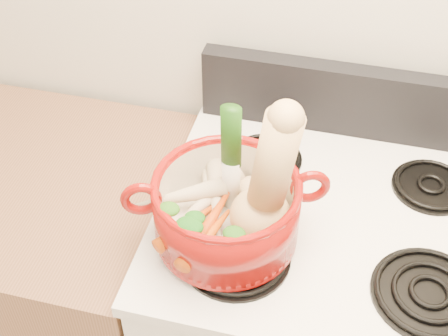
# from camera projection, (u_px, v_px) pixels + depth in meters

# --- Properties ---
(cooktop) EXTENTS (0.78, 0.67, 0.03)m
(cooktop) POSITION_uv_depth(u_px,v_px,m) (338.00, 222.00, 1.35)
(cooktop) COLOR silver
(cooktop) RESTS_ON stove_body
(control_backsplash) EXTENTS (0.76, 0.05, 0.18)m
(control_backsplash) POSITION_uv_depth(u_px,v_px,m) (358.00, 102.00, 1.49)
(control_backsplash) COLOR black
(control_backsplash) RESTS_ON cooktop
(burner_front_left) EXTENTS (0.22, 0.22, 0.02)m
(burner_front_left) POSITION_uv_depth(u_px,v_px,m) (236.00, 254.00, 1.25)
(burner_front_left) COLOR black
(burner_front_left) RESTS_ON cooktop
(burner_front_right) EXTENTS (0.22, 0.22, 0.02)m
(burner_front_right) POSITION_uv_depth(u_px,v_px,m) (430.00, 293.00, 1.19)
(burner_front_right) COLOR black
(burner_front_right) RESTS_ON cooktop
(burner_back_left) EXTENTS (0.17, 0.17, 0.02)m
(burner_back_left) POSITION_uv_depth(u_px,v_px,m) (265.00, 157.00, 1.47)
(burner_back_left) COLOR black
(burner_back_left) RESTS_ON cooktop
(burner_back_right) EXTENTS (0.17, 0.17, 0.02)m
(burner_back_right) POSITION_uv_depth(u_px,v_px,m) (431.00, 185.00, 1.40)
(burner_back_right) COLOR black
(burner_back_right) RESTS_ON cooktop
(dutch_oven) EXTENTS (0.37, 0.37, 0.14)m
(dutch_oven) POSITION_uv_depth(u_px,v_px,m) (226.00, 210.00, 1.23)
(dutch_oven) COLOR maroon
(dutch_oven) RESTS_ON burner_front_left
(pot_handle_left) EXTENTS (0.08, 0.05, 0.08)m
(pot_handle_left) POSITION_uv_depth(u_px,v_px,m) (141.00, 199.00, 1.19)
(pot_handle_left) COLOR maroon
(pot_handle_left) RESTS_ON dutch_oven
(pot_handle_right) EXTENTS (0.08, 0.05, 0.08)m
(pot_handle_right) POSITION_uv_depth(u_px,v_px,m) (310.00, 187.00, 1.21)
(pot_handle_right) COLOR maroon
(pot_handle_right) RESTS_ON dutch_oven
(squash) EXTENTS (0.20, 0.18, 0.32)m
(squash) POSITION_uv_depth(u_px,v_px,m) (269.00, 180.00, 1.14)
(squash) COLOR #E1B773
(squash) RESTS_ON dutch_oven
(leek) EXTENTS (0.04, 0.05, 0.27)m
(leek) POSITION_uv_depth(u_px,v_px,m) (231.00, 156.00, 1.21)
(leek) COLOR silver
(leek) RESTS_ON dutch_oven
(ginger) EXTENTS (0.11, 0.09, 0.05)m
(ginger) POSITION_uv_depth(u_px,v_px,m) (256.00, 191.00, 1.30)
(ginger) COLOR tan
(ginger) RESTS_ON dutch_oven
(parsnip_0) EXTENTS (0.09, 0.22, 0.06)m
(parsnip_0) POSITION_uv_depth(u_px,v_px,m) (209.00, 193.00, 1.29)
(parsnip_0) COLOR beige
(parsnip_0) RESTS_ON dutch_oven
(parsnip_1) EXTENTS (0.14, 0.21, 0.06)m
(parsnip_1) POSITION_uv_depth(u_px,v_px,m) (203.00, 202.00, 1.26)
(parsnip_1) COLOR beige
(parsnip_1) RESTS_ON dutch_oven
(parsnip_2) EXTENTS (0.10, 0.20, 0.06)m
(parsnip_2) POSITION_uv_depth(u_px,v_px,m) (217.00, 200.00, 1.26)
(parsnip_2) COLOR beige
(parsnip_2) RESTS_ON dutch_oven
(parsnip_3) EXTENTS (0.20, 0.12, 0.06)m
(parsnip_3) POSITION_uv_depth(u_px,v_px,m) (179.00, 195.00, 1.26)
(parsnip_3) COLOR beige
(parsnip_3) RESTS_ON dutch_oven
(carrot_0) EXTENTS (0.07, 0.18, 0.05)m
(carrot_0) POSITION_uv_depth(u_px,v_px,m) (204.00, 234.00, 1.22)
(carrot_0) COLOR #BA4F09
(carrot_0) RESTS_ON dutch_oven
(carrot_1) EXTENTS (0.11, 0.14, 0.04)m
(carrot_1) POSITION_uv_depth(u_px,v_px,m) (186.00, 227.00, 1.22)
(carrot_1) COLOR #CB4A0A
(carrot_1) RESTS_ON dutch_oven
(carrot_2) EXTENTS (0.07, 0.18, 0.05)m
(carrot_2) POSITION_uv_depth(u_px,v_px,m) (236.00, 235.00, 1.20)
(carrot_2) COLOR #BA5209
(carrot_2) RESTS_ON dutch_oven
(carrot_3) EXTENTS (0.07, 0.15, 0.04)m
(carrot_3) POSITION_uv_depth(u_px,v_px,m) (209.00, 236.00, 1.19)
(carrot_3) COLOR #DB610A
(carrot_3) RESTS_ON dutch_oven
(carrot_4) EXTENTS (0.06, 0.15, 0.04)m
(carrot_4) POSITION_uv_depth(u_px,v_px,m) (214.00, 217.00, 1.22)
(carrot_4) COLOR #B93A09
(carrot_4) RESTS_ON dutch_oven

